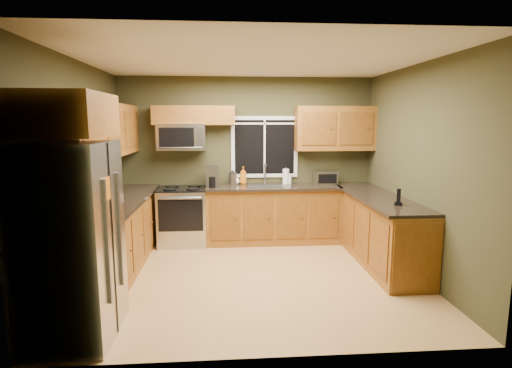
{
  "coord_description": "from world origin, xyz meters",
  "views": [
    {
      "loc": [
        -0.34,
        -4.88,
        1.98
      ],
      "look_at": [
        0.05,
        0.35,
        1.15
      ],
      "focal_mm": 28.0,
      "sensor_mm": 36.0,
      "label": 1
    }
  ],
  "objects": [
    {
      "name": "floor",
      "position": [
        0.0,
        0.0,
        0.0
      ],
      "size": [
        4.2,
        4.2,
        0.0
      ],
      "primitive_type": "plane",
      "color": "tan",
      "rests_on": "ground"
    },
    {
      "name": "ceiling",
      "position": [
        0.0,
        0.0,
        2.7
      ],
      "size": [
        4.2,
        4.2,
        0.0
      ],
      "primitive_type": "plane",
      "rotation": [
        3.14,
        0.0,
        0.0
      ],
      "color": "white",
      "rests_on": "back_wall"
    },
    {
      "name": "back_wall",
      "position": [
        0.0,
        1.8,
        1.35
      ],
      "size": [
        4.2,
        0.0,
        4.2
      ],
      "primitive_type": "plane",
      "rotation": [
        1.57,
        0.0,
        0.0
      ],
      "color": "#383820",
      "rests_on": "ground"
    },
    {
      "name": "front_wall",
      "position": [
        0.0,
        -1.8,
        1.35
      ],
      "size": [
        4.2,
        0.0,
        4.2
      ],
      "primitive_type": "plane",
      "rotation": [
        -1.57,
        0.0,
        0.0
      ],
      "color": "#383820",
      "rests_on": "ground"
    },
    {
      "name": "left_wall",
      "position": [
        -2.1,
        0.0,
        1.35
      ],
      "size": [
        0.0,
        3.6,
        3.6
      ],
      "primitive_type": "plane",
      "rotation": [
        1.57,
        0.0,
        1.57
      ],
      "color": "#383820",
      "rests_on": "ground"
    },
    {
      "name": "right_wall",
      "position": [
        2.1,
        0.0,
        1.35
      ],
      "size": [
        0.0,
        3.6,
        3.6
      ],
      "primitive_type": "plane",
      "rotation": [
        1.57,
        0.0,
        -1.57
      ],
      "color": "#383820",
      "rests_on": "ground"
    },
    {
      "name": "window",
      "position": [
        0.3,
        1.78,
        1.55
      ],
      "size": [
        1.12,
        0.03,
        1.02
      ],
      "color": "white",
      "rests_on": "back_wall"
    },
    {
      "name": "base_cabinets_left",
      "position": [
        -1.8,
        0.48,
        0.45
      ],
      "size": [
        0.6,
        2.65,
        0.9
      ],
      "primitive_type": "cube",
      "color": "brown",
      "rests_on": "ground"
    },
    {
      "name": "countertop_left",
      "position": [
        -1.78,
        0.48,
        0.92
      ],
      "size": [
        0.65,
        2.65,
        0.04
      ],
      "primitive_type": "cube",
      "color": "black",
      "rests_on": "base_cabinets_left"
    },
    {
      "name": "base_cabinets_back",
      "position": [
        0.42,
        1.5,
        0.45
      ],
      "size": [
        2.17,
        0.6,
        0.9
      ],
      "primitive_type": "cube",
      "color": "brown",
      "rests_on": "ground"
    },
    {
      "name": "countertop_back",
      "position": [
        0.42,
        1.48,
        0.92
      ],
      "size": [
        2.17,
        0.65,
        0.04
      ],
      "primitive_type": "cube",
      "color": "black",
      "rests_on": "base_cabinets_back"
    },
    {
      "name": "base_cabinets_peninsula",
      "position": [
        1.8,
        0.54,
        0.45
      ],
      "size": [
        0.6,
        2.52,
        0.9
      ],
      "color": "brown",
      "rests_on": "ground"
    },
    {
      "name": "countertop_peninsula",
      "position": [
        1.78,
        0.55,
        0.92
      ],
      "size": [
        0.65,
        2.5,
        0.04
      ],
      "primitive_type": "cube",
      "color": "black",
      "rests_on": "base_cabinets_peninsula"
    },
    {
      "name": "upper_cabinets_left",
      "position": [
        -1.94,
        0.48,
        1.86
      ],
      "size": [
        0.33,
        2.65,
        0.72
      ],
      "primitive_type": "cube",
      "color": "brown",
      "rests_on": "left_wall"
    },
    {
      "name": "upper_cabinets_back_left",
      "position": [
        -0.85,
        1.64,
        2.07
      ],
      "size": [
        1.3,
        0.33,
        0.3
      ],
      "primitive_type": "cube",
      "color": "brown",
      "rests_on": "back_wall"
    },
    {
      "name": "upper_cabinets_back_right",
      "position": [
        1.45,
        1.64,
        1.86
      ],
      "size": [
        1.3,
        0.33,
        0.72
      ],
      "primitive_type": "cube",
      "color": "brown",
      "rests_on": "back_wall"
    },
    {
      "name": "upper_cabinet_over_fridge",
      "position": [
        -1.74,
        -1.3,
        2.03
      ],
      "size": [
        0.72,
        0.9,
        0.38
      ],
      "primitive_type": "cube",
      "color": "brown",
      "rests_on": "left_wall"
    },
    {
      "name": "refrigerator",
      "position": [
        -1.74,
        -1.3,
        0.9
      ],
      "size": [
        0.74,
        0.9,
        1.8
      ],
      "color": "#B7B7BC",
      "rests_on": "ground"
    },
    {
      "name": "range",
      "position": [
        -1.05,
        1.47,
        0.47
      ],
      "size": [
        0.76,
        0.69,
        0.94
      ],
      "color": "#B7B7BC",
      "rests_on": "ground"
    },
    {
      "name": "microwave",
      "position": [
        -1.05,
        1.61,
        1.73
      ],
      "size": [
        0.76,
        0.41,
        0.42
      ],
      "color": "#B7B7BC",
      "rests_on": "back_wall"
    },
    {
      "name": "sink",
      "position": [
        0.3,
        1.49,
        0.95
      ],
      "size": [
        0.6,
        0.42,
        0.36
      ],
      "color": "slate",
      "rests_on": "countertop_back"
    },
    {
      "name": "toaster_oven",
      "position": [
        1.3,
        1.57,
        1.05
      ],
      "size": [
        0.36,
        0.29,
        0.22
      ],
      "color": "#B7B7BC",
      "rests_on": "countertop_back"
    },
    {
      "name": "coffee_maker",
      "position": [
        -0.57,
        1.46,
        1.09
      ],
      "size": [
        0.21,
        0.27,
        0.33
      ],
      "color": "slate",
      "rests_on": "countertop_back"
    },
    {
      "name": "kettle",
      "position": [
        -0.24,
        1.65,
        1.05
      ],
      "size": [
        0.17,
        0.17,
        0.24
      ],
      "color": "#B7B7BC",
      "rests_on": "countertop_back"
    },
    {
      "name": "paper_towel_roll",
      "position": [
        0.65,
        1.68,
        1.07
      ],
      "size": [
        0.11,
        0.11,
        0.28
      ],
      "color": "white",
      "rests_on": "countertop_back"
    },
    {
      "name": "soap_bottle_a",
      "position": [
        -0.06,
        1.7,
        1.09
      ],
      "size": [
        0.14,
        0.15,
        0.29
      ],
      "primitive_type": "imported",
      "rotation": [
        0.0,
        0.0,
        0.34
      ],
      "color": "#CA6B13",
      "rests_on": "countertop_back"
    },
    {
      "name": "soap_bottle_b",
      "position": [
        0.7,
        1.7,
        1.04
      ],
      "size": [
        0.12,
        0.12,
        0.2
      ],
      "primitive_type": "imported",
      "rotation": [
        0.0,
        0.0,
        -0.37
      ],
      "color": "white",
      "rests_on": "countertop_back"
    },
    {
      "name": "soap_bottle_c",
      "position": [
        -0.18,
        1.69,
        1.02
      ],
      "size": [
        0.15,
        0.15,
        0.15
      ],
      "primitive_type": "imported",
      "rotation": [
        0.0,
        0.0,
        -0.3
      ],
      "color": "white",
      "rests_on": "countertop_back"
    },
    {
      "name": "cordless_phone",
      "position": [
        1.8,
        -0.14,
        1.0
      ],
      "size": [
        0.12,
        0.12,
        0.21
      ],
      "color": "black",
      "rests_on": "countertop_peninsula"
    }
  ]
}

